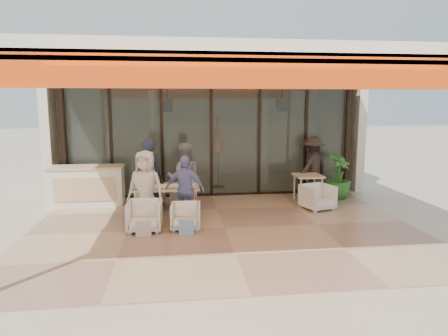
% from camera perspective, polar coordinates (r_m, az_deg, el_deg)
% --- Properties ---
extents(ground, '(70.00, 70.00, 0.00)m').
position_cam_1_polar(ground, '(8.47, 0.07, -8.71)').
color(ground, '#C6B293').
rests_on(ground, ground).
extents(terrace_floor, '(8.00, 6.00, 0.01)m').
position_cam_1_polar(terrace_floor, '(8.46, 0.07, -8.68)').
color(terrace_floor, tan).
rests_on(terrace_floor, ground).
extents(terrace_structure, '(8.00, 6.00, 3.40)m').
position_cam_1_polar(terrace_structure, '(7.81, 0.32, 13.94)').
color(terrace_structure, silver).
rests_on(terrace_structure, ground).
extents(glass_storefront, '(8.08, 0.10, 3.20)m').
position_cam_1_polar(glass_storefront, '(11.08, -1.84, 4.04)').
color(glass_storefront, '#9EADA3').
rests_on(glass_storefront, ground).
extents(interior_block, '(9.05, 3.62, 3.52)m').
position_cam_1_polar(interior_block, '(13.35, -2.73, 7.65)').
color(interior_block, silver).
rests_on(interior_block, ground).
extents(host_counter, '(1.85, 0.65, 1.04)m').
position_cam_1_polar(host_counter, '(10.73, -18.98, -2.41)').
color(host_counter, silver).
rests_on(host_counter, ground).
extents(dining_table, '(1.50, 0.90, 0.93)m').
position_cam_1_polar(dining_table, '(9.23, -8.34, -2.88)').
color(dining_table, '#DDC187').
rests_on(dining_table, ground).
extents(chair_far_left, '(0.75, 0.73, 0.61)m').
position_cam_1_polar(chair_far_left, '(10.25, -10.50, -3.89)').
color(chair_far_left, white).
rests_on(chair_far_left, ground).
extents(chair_far_right, '(0.69, 0.66, 0.64)m').
position_cam_1_polar(chair_far_right, '(10.23, -5.79, -3.73)').
color(chair_far_right, white).
rests_on(chair_far_right, ground).
extents(chair_near_left, '(0.71, 0.67, 0.71)m').
position_cam_1_polar(chair_near_left, '(8.40, -11.28, -6.53)').
color(chair_near_left, white).
rests_on(chair_near_left, ground).
extents(chair_near_right, '(0.64, 0.61, 0.62)m').
position_cam_1_polar(chair_near_right, '(8.39, -5.50, -6.71)').
color(chair_near_right, white).
rests_on(chair_near_right, ground).
extents(diner_navy, '(0.76, 0.64, 1.79)m').
position_cam_1_polar(diner_navy, '(9.64, -10.78, -1.16)').
color(diner_navy, '#171D34').
rests_on(diner_navy, ground).
extents(diner_grey, '(0.86, 0.69, 1.68)m').
position_cam_1_polar(diner_grey, '(9.63, -5.77, -1.38)').
color(diner_grey, slate).
rests_on(diner_grey, ground).
extents(diner_cream, '(0.91, 0.73, 1.62)m').
position_cam_1_polar(diner_cream, '(8.77, -11.13, -2.76)').
color(diner_cream, beige).
rests_on(diner_cream, ground).
extents(diner_periwinkle, '(0.94, 0.60, 1.49)m').
position_cam_1_polar(diner_periwinkle, '(8.77, -5.63, -3.07)').
color(diner_periwinkle, '#707CBB').
rests_on(diner_periwinkle, ground).
extents(tote_bag_cream, '(0.30, 0.10, 0.34)m').
position_cam_1_polar(tote_bag_cream, '(8.07, -11.44, -8.55)').
color(tote_bag_cream, silver).
rests_on(tote_bag_cream, ground).
extents(tote_bag_blue, '(0.30, 0.10, 0.34)m').
position_cam_1_polar(tote_bag_blue, '(8.05, -5.40, -8.45)').
color(tote_bag_blue, '#99BFD8').
rests_on(tote_bag_blue, ground).
extents(side_table, '(0.70, 0.70, 0.74)m').
position_cam_1_polar(side_table, '(10.74, 11.92, -1.51)').
color(side_table, '#DDC187').
rests_on(side_table, ground).
extents(side_chair, '(0.85, 0.82, 0.70)m').
position_cam_1_polar(side_chair, '(10.11, 13.24, -3.90)').
color(side_chair, white).
rests_on(side_chair, ground).
extents(standing_woman, '(1.27, 1.15, 1.71)m').
position_cam_1_polar(standing_woman, '(11.31, 12.47, 0.12)').
color(standing_woman, black).
rests_on(standing_woman, ground).
extents(potted_palm, '(0.98, 0.98, 1.26)m').
position_cam_1_polar(potted_palm, '(11.29, 15.97, -1.20)').
color(potted_palm, '#1E5919').
rests_on(potted_palm, ground).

